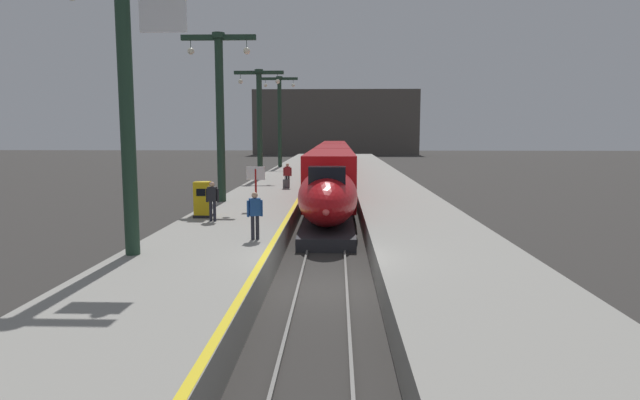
{
  "coord_description": "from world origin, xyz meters",
  "views": [
    {
      "loc": [
        0.46,
        -16.22,
        4.82
      ],
      "look_at": [
        -0.33,
        7.91,
        1.8
      ],
      "focal_mm": 30.41,
      "sensor_mm": 36.0,
      "label": 1
    }
  ],
  "objects_px": {
    "station_column_mid": "(220,101)",
    "ticket_machine_yellow": "(203,201)",
    "highspeed_train_main": "(333,164)",
    "departure_info_board": "(256,179)",
    "passenger_mid_platform": "(212,198)",
    "passenger_far_waiting": "(255,212)",
    "station_column_near": "(127,78)",
    "passenger_near_edge": "(287,174)",
    "station_column_distant": "(280,113)",
    "rolling_suitcase": "(286,184)",
    "station_column_far": "(259,113)"
  },
  "relations": [
    {
      "from": "station_column_mid",
      "to": "passenger_near_edge",
      "type": "relative_size",
      "value": 5.34
    },
    {
      "from": "station_column_near",
      "to": "passenger_near_edge",
      "type": "distance_m",
      "value": 20.98
    },
    {
      "from": "station_column_far",
      "to": "ticket_machine_yellow",
      "type": "bearing_deg",
      "value": -89.02
    },
    {
      "from": "highspeed_train_main",
      "to": "passenger_far_waiting",
      "type": "height_order",
      "value": "highspeed_train_main"
    },
    {
      "from": "rolling_suitcase",
      "to": "ticket_machine_yellow",
      "type": "relative_size",
      "value": 0.61
    },
    {
      "from": "station_column_near",
      "to": "ticket_machine_yellow",
      "type": "relative_size",
      "value": 5.47
    },
    {
      "from": "highspeed_train_main",
      "to": "departure_info_board",
      "type": "distance_m",
      "value": 23.51
    },
    {
      "from": "passenger_far_waiting",
      "to": "station_column_far",
      "type": "bearing_deg",
      "value": 97.72
    },
    {
      "from": "station_column_mid",
      "to": "station_column_distant",
      "type": "bearing_deg",
      "value": 90.0
    },
    {
      "from": "station_column_distant",
      "to": "passenger_mid_platform",
      "type": "xyz_separation_m",
      "value": [
        1.03,
        -36.92,
        -4.86
      ]
    },
    {
      "from": "station_column_far",
      "to": "station_column_distant",
      "type": "relative_size",
      "value": 0.9
    },
    {
      "from": "passenger_far_waiting",
      "to": "departure_info_board",
      "type": "bearing_deg",
      "value": 98.31
    },
    {
      "from": "station_column_far",
      "to": "ticket_machine_yellow",
      "type": "distance_m",
      "value": 20.98
    },
    {
      "from": "station_column_far",
      "to": "passenger_mid_platform",
      "type": "bearing_deg",
      "value": -87.26
    },
    {
      "from": "highspeed_train_main",
      "to": "rolling_suitcase",
      "type": "xyz_separation_m",
      "value": [
        -3.05,
        -12.87,
        -0.59
      ]
    },
    {
      "from": "passenger_near_edge",
      "to": "rolling_suitcase",
      "type": "relative_size",
      "value": 1.72
    },
    {
      "from": "station_column_mid",
      "to": "ticket_machine_yellow",
      "type": "distance_m",
      "value": 7.36
    },
    {
      "from": "passenger_near_edge",
      "to": "departure_info_board",
      "type": "bearing_deg",
      "value": -93.19
    },
    {
      "from": "passenger_near_edge",
      "to": "station_column_mid",
      "type": "bearing_deg",
      "value": -112.17
    },
    {
      "from": "station_column_far",
      "to": "ticket_machine_yellow",
      "type": "xyz_separation_m",
      "value": [
        0.35,
        -20.47,
        -4.58
      ]
    },
    {
      "from": "station_column_far",
      "to": "ticket_machine_yellow",
      "type": "relative_size",
      "value": 5.49
    },
    {
      "from": "station_column_mid",
      "to": "station_column_far",
      "type": "relative_size",
      "value": 1.03
    },
    {
      "from": "passenger_far_waiting",
      "to": "ticket_machine_yellow",
      "type": "distance_m",
      "value": 5.85
    },
    {
      "from": "station_column_near",
      "to": "departure_info_board",
      "type": "relative_size",
      "value": 4.13
    },
    {
      "from": "departure_info_board",
      "to": "station_column_far",
      "type": "bearing_deg",
      "value": 97.48
    },
    {
      "from": "passenger_mid_platform",
      "to": "departure_info_board",
      "type": "relative_size",
      "value": 0.8
    },
    {
      "from": "station_column_near",
      "to": "station_column_far",
      "type": "relative_size",
      "value": 1.0
    },
    {
      "from": "highspeed_train_main",
      "to": "departure_info_board",
      "type": "relative_size",
      "value": 27.33
    },
    {
      "from": "passenger_near_edge",
      "to": "passenger_far_waiting",
      "type": "xyz_separation_m",
      "value": [
        0.5,
        -17.84,
        0.0
      ]
    },
    {
      "from": "station_column_far",
      "to": "passenger_far_waiting",
      "type": "distance_m",
      "value": 26.02
    },
    {
      "from": "station_column_mid",
      "to": "rolling_suitcase",
      "type": "relative_size",
      "value": 9.19
    },
    {
      "from": "highspeed_train_main",
      "to": "passenger_far_waiting",
      "type": "bearing_deg",
      "value": -94.58
    },
    {
      "from": "station_column_near",
      "to": "passenger_mid_platform",
      "type": "xyz_separation_m",
      "value": [
        0.97,
        6.4,
        -4.4
      ]
    },
    {
      "from": "departure_info_board",
      "to": "ticket_machine_yellow",
      "type": "bearing_deg",
      "value": -129.54
    },
    {
      "from": "highspeed_train_main",
      "to": "rolling_suitcase",
      "type": "height_order",
      "value": "highspeed_train_main"
    },
    {
      "from": "departure_info_board",
      "to": "station_column_near",
      "type": "bearing_deg",
      "value": -103.16
    },
    {
      "from": "station_column_mid",
      "to": "ticket_machine_yellow",
      "type": "bearing_deg",
      "value": -86.46
    },
    {
      "from": "station_column_near",
      "to": "departure_info_board",
      "type": "height_order",
      "value": "station_column_near"
    },
    {
      "from": "passenger_mid_platform",
      "to": "rolling_suitcase",
      "type": "height_order",
      "value": "passenger_mid_platform"
    },
    {
      "from": "rolling_suitcase",
      "to": "station_column_far",
      "type": "bearing_deg",
      "value": 110.39
    },
    {
      "from": "station_column_near",
      "to": "station_column_mid",
      "type": "relative_size",
      "value": 0.97
    },
    {
      "from": "highspeed_train_main",
      "to": "ticket_machine_yellow",
      "type": "xyz_separation_m",
      "value": [
        -5.55,
        -25.67,
        -0.16
      ]
    },
    {
      "from": "rolling_suitcase",
      "to": "passenger_far_waiting",
      "type": "bearing_deg",
      "value": -88.07
    },
    {
      "from": "passenger_mid_platform",
      "to": "passenger_far_waiting",
      "type": "relative_size",
      "value": 1.0
    },
    {
      "from": "station_column_near",
      "to": "station_column_distant",
      "type": "bearing_deg",
      "value": 90.08
    },
    {
      "from": "station_column_mid",
      "to": "passenger_mid_platform",
      "type": "relative_size",
      "value": 5.34
    },
    {
      "from": "station_column_mid",
      "to": "station_column_near",
      "type": "bearing_deg",
      "value": -89.74
    },
    {
      "from": "passenger_mid_platform",
      "to": "station_column_distant",
      "type": "bearing_deg",
      "value": 91.6
    },
    {
      "from": "station_column_distant",
      "to": "rolling_suitcase",
      "type": "relative_size",
      "value": 9.98
    },
    {
      "from": "station_column_near",
      "to": "ticket_machine_yellow",
      "type": "xyz_separation_m",
      "value": [
        0.29,
        7.43,
        -4.65
      ]
    }
  ]
}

